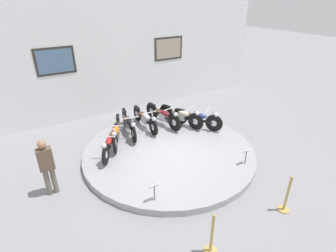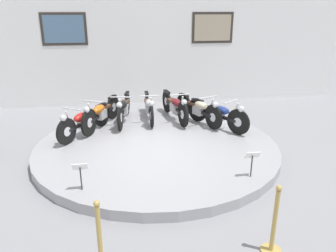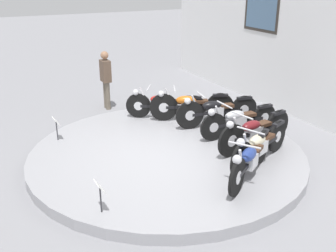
{
  "view_description": "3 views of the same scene",
  "coord_description": "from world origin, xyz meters",
  "px_view_note": "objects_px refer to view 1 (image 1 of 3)",
  "views": [
    {
      "loc": [
        -3.7,
        -6.23,
        4.72
      ],
      "look_at": [
        0.03,
        0.13,
        0.96
      ],
      "focal_mm": 28.0,
      "sensor_mm": 36.0,
      "label": 1
    },
    {
      "loc": [
        -0.81,
        -6.91,
        3.13
      ],
      "look_at": [
        0.25,
        -0.06,
        0.62
      ],
      "focal_mm": 35.0,
      "sensor_mm": 36.0,
      "label": 2
    },
    {
      "loc": [
        6.43,
        -3.21,
        3.56
      ],
      "look_at": [
        -0.21,
        0.13,
        0.63
      ],
      "focal_mm": 42.0,
      "sensor_mm": 36.0,
      "label": 3
    }
  ],
  "objects_px": {
    "motorcycle_red": "(111,142)",
    "motorcycle_blue": "(197,118)",
    "motorcycle_cream": "(181,115)",
    "info_placard_front_left": "(154,188)",
    "motorcycle_orange": "(117,131)",
    "visitor_standing": "(47,165)",
    "motorcycle_maroon": "(163,115)",
    "info_placard_front_centre": "(246,153)",
    "stanchion_post_right_of_entry": "(286,199)",
    "stanchion_post_left_of_entry": "(211,240)",
    "motorcycle_black": "(129,124)",
    "motorcycle_silver": "(145,119)"
  },
  "relations": [
    {
      "from": "motorcycle_orange",
      "to": "visitor_standing",
      "type": "distance_m",
      "value": 2.67
    },
    {
      "from": "stanchion_post_left_of_entry",
      "to": "motorcycle_orange",
      "type": "bearing_deg",
      "value": 91.89
    },
    {
      "from": "motorcycle_maroon",
      "to": "info_placard_front_left",
      "type": "distance_m",
      "value": 4.11
    },
    {
      "from": "motorcycle_red",
      "to": "motorcycle_silver",
      "type": "height_order",
      "value": "same"
    },
    {
      "from": "motorcycle_blue",
      "to": "visitor_standing",
      "type": "xyz_separation_m",
      "value": [
        -5.26,
        -0.82,
        0.31
      ]
    },
    {
      "from": "motorcycle_maroon",
      "to": "visitor_standing",
      "type": "xyz_separation_m",
      "value": [
        -4.29,
        -1.66,
        0.3
      ]
    },
    {
      "from": "info_placard_front_centre",
      "to": "motorcycle_red",
      "type": "bearing_deg",
      "value": 140.65
    },
    {
      "from": "motorcycle_orange",
      "to": "visitor_standing",
      "type": "height_order",
      "value": "visitor_standing"
    },
    {
      "from": "motorcycle_blue",
      "to": "motorcycle_cream",
      "type": "bearing_deg",
      "value": 127.02
    },
    {
      "from": "motorcycle_cream",
      "to": "visitor_standing",
      "type": "distance_m",
      "value": 5.06
    },
    {
      "from": "motorcycle_silver",
      "to": "info_placard_front_centre",
      "type": "bearing_deg",
      "value": -67.06
    },
    {
      "from": "motorcycle_red",
      "to": "stanchion_post_right_of_entry",
      "type": "xyz_separation_m",
      "value": [
        2.8,
        -4.31,
        -0.23
      ]
    },
    {
      "from": "stanchion_post_right_of_entry",
      "to": "visitor_standing",
      "type": "bearing_deg",
      "value": 143.47
    },
    {
      "from": "motorcycle_cream",
      "to": "info_placard_front_left",
      "type": "xyz_separation_m",
      "value": [
        -2.8,
        -3.12,
        -0.02
      ]
    },
    {
      "from": "motorcycle_silver",
      "to": "visitor_standing",
      "type": "relative_size",
      "value": 1.23
    },
    {
      "from": "motorcycle_cream",
      "to": "motorcycle_blue",
      "type": "height_order",
      "value": "motorcycle_cream"
    },
    {
      "from": "motorcycle_silver",
      "to": "stanchion_post_right_of_entry",
      "type": "distance_m",
      "value": 5.4
    },
    {
      "from": "motorcycle_blue",
      "to": "visitor_standing",
      "type": "relative_size",
      "value": 1.05
    },
    {
      "from": "motorcycle_red",
      "to": "info_placard_front_centre",
      "type": "bearing_deg",
      "value": -39.35
    },
    {
      "from": "motorcycle_orange",
      "to": "motorcycle_silver",
      "type": "bearing_deg",
      "value": 19.5
    },
    {
      "from": "motorcycle_cream",
      "to": "info_placard_front_left",
      "type": "distance_m",
      "value": 4.19
    },
    {
      "from": "visitor_standing",
      "to": "stanchion_post_left_of_entry",
      "type": "relative_size",
      "value": 1.56
    },
    {
      "from": "motorcycle_black",
      "to": "info_placard_front_left",
      "type": "bearing_deg",
      "value": -103.26
    },
    {
      "from": "motorcycle_black",
      "to": "motorcycle_maroon",
      "type": "bearing_deg",
      "value": 0.01
    },
    {
      "from": "motorcycle_black",
      "to": "motorcycle_maroon",
      "type": "height_order",
      "value": "motorcycle_maroon"
    },
    {
      "from": "visitor_standing",
      "to": "stanchion_post_right_of_entry",
      "type": "relative_size",
      "value": 1.56
    },
    {
      "from": "info_placard_front_centre",
      "to": "visitor_standing",
      "type": "relative_size",
      "value": 0.32
    },
    {
      "from": "motorcycle_blue",
      "to": "stanchion_post_left_of_entry",
      "type": "xyz_separation_m",
      "value": [
        -2.8,
        -4.31,
        -0.24
      ]
    },
    {
      "from": "motorcycle_silver",
      "to": "motorcycle_blue",
      "type": "xyz_separation_m",
      "value": [
        1.67,
        -0.96,
        0.01
      ]
    },
    {
      "from": "motorcycle_orange",
      "to": "info_placard_front_centre",
      "type": "distance_m",
      "value": 4.2
    },
    {
      "from": "motorcycle_red",
      "to": "stanchion_post_right_of_entry",
      "type": "distance_m",
      "value": 5.15
    },
    {
      "from": "motorcycle_silver",
      "to": "info_placard_front_left",
      "type": "xyz_separation_m",
      "value": [
        -1.51,
        -3.58,
        -0.01
      ]
    },
    {
      "from": "motorcycle_blue",
      "to": "stanchion_post_right_of_entry",
      "type": "bearing_deg",
      "value": -97.14
    },
    {
      "from": "motorcycle_cream",
      "to": "stanchion_post_left_of_entry",
      "type": "relative_size",
      "value": 1.82
    },
    {
      "from": "motorcycle_red",
      "to": "motorcycle_blue",
      "type": "height_order",
      "value": "motorcycle_blue"
    },
    {
      "from": "motorcycle_red",
      "to": "stanchion_post_left_of_entry",
      "type": "height_order",
      "value": "stanchion_post_left_of_entry"
    },
    {
      "from": "motorcycle_black",
      "to": "info_placard_front_left",
      "type": "xyz_separation_m",
      "value": [
        -0.82,
        -3.46,
        -0.03
      ]
    },
    {
      "from": "motorcycle_orange",
      "to": "motorcycle_silver",
      "type": "xyz_separation_m",
      "value": [
        1.29,
        0.46,
        -0.02
      ]
    },
    {
      "from": "motorcycle_orange",
      "to": "stanchion_post_right_of_entry",
      "type": "relative_size",
      "value": 1.81
    },
    {
      "from": "motorcycle_maroon",
      "to": "visitor_standing",
      "type": "relative_size",
      "value": 1.25
    },
    {
      "from": "motorcycle_red",
      "to": "stanchion_post_right_of_entry",
      "type": "relative_size",
      "value": 1.63
    },
    {
      "from": "motorcycle_red",
      "to": "info_placard_front_centre",
      "type": "distance_m",
      "value": 4.12
    },
    {
      "from": "motorcycle_cream",
      "to": "motorcycle_blue",
      "type": "xyz_separation_m",
      "value": [
        0.38,
        -0.51,
        -0.0
      ]
    },
    {
      "from": "motorcycle_blue",
      "to": "visitor_standing",
      "type": "bearing_deg",
      "value": -171.17
    },
    {
      "from": "motorcycle_red",
      "to": "motorcycle_black",
      "type": "distance_m",
      "value": 1.29
    },
    {
      "from": "motorcycle_orange",
      "to": "info_placard_front_centre",
      "type": "bearing_deg",
      "value": -48.07
    },
    {
      "from": "info_placard_front_centre",
      "to": "stanchion_post_right_of_entry",
      "type": "height_order",
      "value": "stanchion_post_right_of_entry"
    },
    {
      "from": "info_placard_front_left",
      "to": "motorcycle_red",
      "type": "bearing_deg",
      "value": 93.42
    },
    {
      "from": "motorcycle_silver",
      "to": "stanchion_post_left_of_entry",
      "type": "bearing_deg",
      "value": -102.08
    },
    {
      "from": "motorcycle_cream",
      "to": "info_placard_front_left",
      "type": "relative_size",
      "value": 3.63
    }
  ]
}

